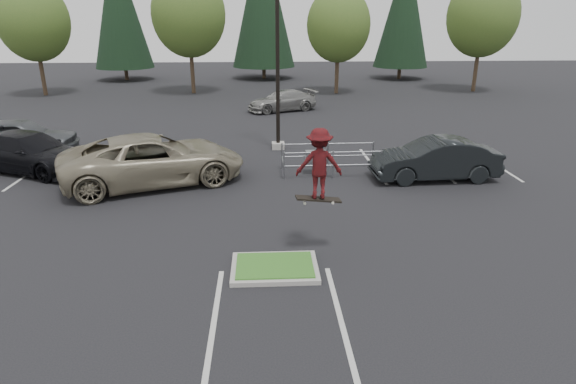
{
  "coord_description": "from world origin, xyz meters",
  "views": [
    {
      "loc": [
        -0.24,
        -10.84,
        6.09
      ],
      "look_at": [
        0.42,
        1.5,
        1.57
      ],
      "focal_mm": 30.0,
      "sensor_mm": 36.0,
      "label": 1
    }
  ],
  "objects_px": {
    "decid_a": "(34,23)",
    "skateboarder": "(319,164)",
    "light_pole": "(278,52)",
    "decid_d": "(482,19)",
    "decid_c": "(338,27)",
    "conif_c": "(404,8)",
    "car_far_silver": "(283,101)",
    "decid_b": "(189,17)",
    "car_l_tan": "(151,160)",
    "car_l_black": "(27,152)",
    "car_l_grey": "(19,137)",
    "cart_corral": "(319,157)",
    "car_r_charc": "(435,159)",
    "conif_a": "(119,5)"
  },
  "relations": [
    {
      "from": "car_r_charc",
      "to": "decid_c",
      "type": "bearing_deg",
      "value": 178.9
    },
    {
      "from": "car_far_silver",
      "to": "decid_a",
      "type": "bearing_deg",
      "value": -135.02
    },
    {
      "from": "decid_a",
      "to": "skateboarder",
      "type": "xyz_separation_m",
      "value": [
        19.21,
        -29.03,
        -3.08
      ]
    },
    {
      "from": "decid_b",
      "to": "car_r_charc",
      "type": "relative_size",
      "value": 1.96
    },
    {
      "from": "conif_c",
      "to": "cart_corral",
      "type": "xyz_separation_m",
      "value": [
        -11.95,
        -31.51,
        -6.15
      ]
    },
    {
      "from": "decid_b",
      "to": "cart_corral",
      "type": "distance_m",
      "value": 24.53
    },
    {
      "from": "decid_a",
      "to": "cart_corral",
      "type": "bearing_deg",
      "value": -47.69
    },
    {
      "from": "car_l_grey",
      "to": "car_l_tan",
      "type": "bearing_deg",
      "value": -125.95
    },
    {
      "from": "skateboarder",
      "to": "car_r_charc",
      "type": "distance_m",
      "value": 8.18
    },
    {
      "from": "decid_b",
      "to": "skateboarder",
      "type": "height_order",
      "value": "decid_b"
    },
    {
      "from": "light_pole",
      "to": "car_l_black",
      "type": "bearing_deg",
      "value": -163.81
    },
    {
      "from": "decid_a",
      "to": "decid_c",
      "type": "xyz_separation_m",
      "value": [
        24.0,
        -0.2,
        -0.33
      ]
    },
    {
      "from": "decid_a",
      "to": "car_l_grey",
      "type": "height_order",
      "value": "decid_a"
    },
    {
      "from": "decid_d",
      "to": "conif_a",
      "type": "distance_m",
      "value": 33.44
    },
    {
      "from": "light_pole",
      "to": "decid_d",
      "type": "distance_m",
      "value": 25.37
    },
    {
      "from": "car_l_tan",
      "to": "car_l_grey",
      "type": "distance_m",
      "value": 8.32
    },
    {
      "from": "decid_c",
      "to": "light_pole",
      "type": "bearing_deg",
      "value": -107.11
    },
    {
      "from": "car_l_black",
      "to": "cart_corral",
      "type": "bearing_deg",
      "value": -70.48
    },
    {
      "from": "decid_d",
      "to": "conif_c",
      "type": "bearing_deg",
      "value": 113.53
    },
    {
      "from": "light_pole",
      "to": "decid_b",
      "type": "xyz_separation_m",
      "value": [
        -6.51,
        18.53,
        1.48
      ]
    },
    {
      "from": "decid_c",
      "to": "car_far_silver",
      "type": "height_order",
      "value": "decid_c"
    },
    {
      "from": "skateboarder",
      "to": "car_l_tan",
      "type": "bearing_deg",
      "value": -45.36
    },
    {
      "from": "conif_c",
      "to": "car_l_tan",
      "type": "xyz_separation_m",
      "value": [
        -18.5,
        -32.5,
        -5.9
      ]
    },
    {
      "from": "light_pole",
      "to": "car_l_tan",
      "type": "relative_size",
      "value": 1.48
    },
    {
      "from": "light_pole",
      "to": "car_r_charc",
      "type": "relative_size",
      "value": 2.06
    },
    {
      "from": "cart_corral",
      "to": "car_l_black",
      "type": "xyz_separation_m",
      "value": [
        -12.05,
        0.96,
        0.11
      ]
    },
    {
      "from": "conif_a",
      "to": "car_r_charc",
      "type": "xyz_separation_m",
      "value": [
        20.5,
        -33.0,
        -6.29
      ]
    },
    {
      "from": "light_pole",
      "to": "car_far_silver",
      "type": "relative_size",
      "value": 2.13
    },
    {
      "from": "decid_b",
      "to": "conif_c",
      "type": "bearing_deg",
      "value": 24.14
    },
    {
      "from": "conif_a",
      "to": "car_l_black",
      "type": "bearing_deg",
      "value": -82.66
    },
    {
      "from": "conif_c",
      "to": "car_l_black",
      "type": "relative_size",
      "value": 2.24
    },
    {
      "from": "light_pole",
      "to": "conif_c",
      "type": "xyz_separation_m",
      "value": [
        13.5,
        27.5,
        2.29
      ]
    },
    {
      "from": "skateboarder",
      "to": "car_l_grey",
      "type": "distance_m",
      "value": 16.56
    },
    {
      "from": "decid_c",
      "to": "car_r_charc",
      "type": "height_order",
      "value": "decid_c"
    },
    {
      "from": "decid_b",
      "to": "decid_c",
      "type": "relative_size",
      "value": 1.15
    },
    {
      "from": "light_pole",
      "to": "decid_a",
      "type": "distance_m",
      "value": 25.86
    },
    {
      "from": "car_l_grey",
      "to": "light_pole",
      "type": "bearing_deg",
      "value": -90.83
    },
    {
      "from": "decid_d",
      "to": "light_pole",
      "type": "bearing_deg",
      "value": -133.65
    },
    {
      "from": "decid_a",
      "to": "conif_c",
      "type": "relative_size",
      "value": 0.71
    },
    {
      "from": "car_l_grey",
      "to": "car_far_silver",
      "type": "xyz_separation_m",
      "value": [
        12.7,
        10.5,
        -0.17
      ]
    },
    {
      "from": "decid_d",
      "to": "car_far_silver",
      "type": "height_order",
      "value": "decid_d"
    },
    {
      "from": "conif_a",
      "to": "decid_c",
      "type": "bearing_deg",
      "value": -26.96
    },
    {
      "from": "decid_a",
      "to": "car_far_silver",
      "type": "relative_size",
      "value": 1.88
    },
    {
      "from": "decid_c",
      "to": "decid_d",
      "type": "distance_m",
      "value": 12.03
    },
    {
      "from": "decid_b",
      "to": "conif_a",
      "type": "height_order",
      "value": "conif_a"
    },
    {
      "from": "car_l_black",
      "to": "car_l_tan",
      "type": "bearing_deg",
      "value": -85.46
    },
    {
      "from": "light_pole",
      "to": "conif_a",
      "type": "height_order",
      "value": "conif_a"
    },
    {
      "from": "decid_b",
      "to": "car_l_grey",
      "type": "height_order",
      "value": "decid_b"
    },
    {
      "from": "decid_c",
      "to": "conif_c",
      "type": "distance_m",
      "value": 12.65
    },
    {
      "from": "car_l_grey",
      "to": "car_r_charc",
      "type": "bearing_deg",
      "value": -107.25
    }
  ]
}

